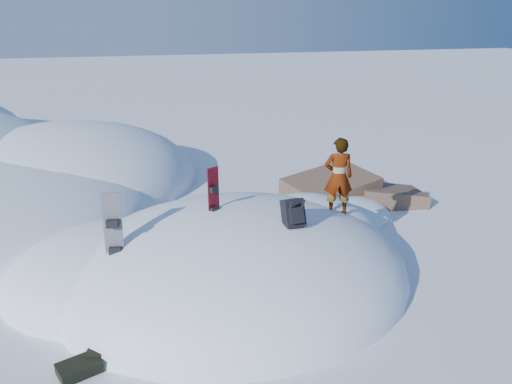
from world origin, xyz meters
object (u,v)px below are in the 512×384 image
object	(u,v)px
backpack	(294,213)
person	(338,177)
snowboard_red	(214,201)
snowboard_dark	(114,240)

from	to	relation	value
backpack	person	bearing A→B (deg)	31.25
person	snowboard_red	bearing A→B (deg)	15.36
snowboard_dark	backpack	size ratio (longest dim) A/B	2.75
snowboard_red	backpack	distance (m)	1.56
snowboard_dark	person	xyz separation A→B (m)	(4.45, 0.58, 0.55)
snowboard_red	snowboard_dark	distance (m)	1.96
backpack	snowboard_dark	bearing A→B (deg)	167.53
backpack	person	distance (m)	1.67
snowboard_red	snowboard_dark	world-z (taller)	snowboard_red
snowboard_dark	person	world-z (taller)	person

